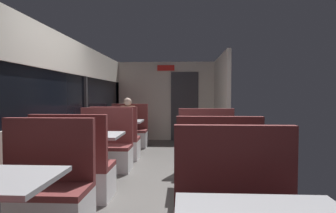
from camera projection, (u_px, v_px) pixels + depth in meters
name	position (u px, v px, depth m)	size (l,w,h in m)	color
ground_plane	(149.00, 186.00, 4.09)	(3.30, 9.20, 0.02)	#514F4C
carriage_window_panel_left	(51.00, 110.00, 4.12)	(0.09, 8.48, 2.30)	beige
carriage_end_bulkhead	(168.00, 101.00, 8.22)	(2.90, 0.11, 2.30)	beige
carriage_aisle_panel_right	(221.00, 102.00, 6.96)	(0.08, 2.40, 2.30)	beige
bench_near_window_facing_entry	(42.00, 197.00, 2.74)	(0.95, 0.50, 1.10)	silver
dining_table_mid_window	(92.00, 141.00, 4.24)	(0.90, 0.70, 0.74)	#9E9EA3
bench_mid_window_facing_end	(74.00, 174.00, 3.56)	(0.95, 0.50, 1.10)	silver
bench_mid_window_facing_entry	(105.00, 151.00, 4.95)	(0.95, 0.50, 1.10)	silver
dining_table_far_window	(123.00, 125.00, 6.46)	(0.90, 0.70, 0.74)	#9E9EA3
bench_far_window_facing_end	(116.00, 143.00, 5.78)	(0.95, 0.50, 1.10)	silver
bench_far_window_facing_entry	(129.00, 134.00, 7.17)	(0.95, 0.50, 1.10)	silver
dining_table_rear_aisle	(211.00, 144.00, 3.95)	(0.90, 0.70, 0.74)	#9E9EA3
bench_rear_aisle_facing_end	(217.00, 181.00, 3.27)	(0.95, 0.50, 1.10)	silver
bench_rear_aisle_facing_entry	(207.00, 155.00, 4.66)	(0.95, 0.50, 1.10)	silver
seated_passenger	(128.00, 126.00, 7.09)	(0.47, 0.55, 1.26)	#26262D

